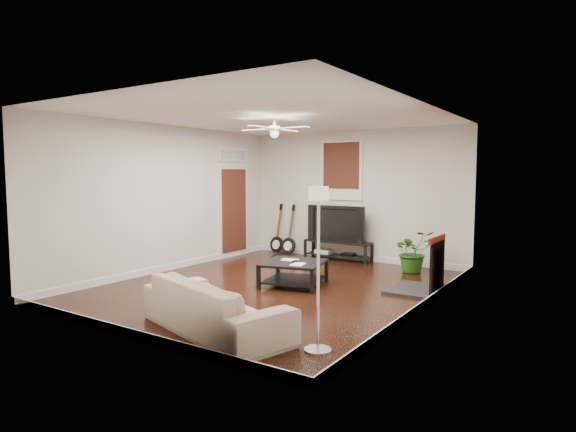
% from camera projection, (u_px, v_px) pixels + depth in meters
% --- Properties ---
extents(room, '(5.01, 6.01, 2.81)m').
position_uv_depth(room, '(275.00, 203.00, 7.88)').
color(room, black).
rests_on(room, ground).
extents(brick_accent, '(0.02, 2.20, 2.80)m').
position_uv_depth(brick_accent, '(445.00, 205.00, 7.35)').
color(brick_accent, '#994731').
rests_on(brick_accent, floor).
extents(fireplace, '(0.80, 1.10, 0.92)m').
position_uv_depth(fireplace, '(425.00, 263.00, 7.59)').
color(fireplace, black).
rests_on(fireplace, floor).
extents(window_back, '(1.00, 0.06, 1.30)m').
position_uv_depth(window_back, '(341.00, 170.00, 10.47)').
color(window_back, '#3D1A10').
rests_on(window_back, wall_back).
extents(door_left, '(0.08, 1.00, 2.50)m').
position_uv_depth(door_left, '(233.00, 201.00, 10.82)').
color(door_left, white).
rests_on(door_left, wall_left).
extents(tv_stand, '(1.50, 0.40, 0.42)m').
position_uv_depth(tv_stand, '(338.00, 250.00, 10.44)').
color(tv_stand, black).
rests_on(tv_stand, floor).
extents(tv, '(1.34, 0.18, 0.77)m').
position_uv_depth(tv, '(338.00, 223.00, 10.41)').
color(tv, black).
rests_on(tv, tv_stand).
extents(coffee_table, '(1.17, 1.17, 0.40)m').
position_uv_depth(coffee_table, '(294.00, 274.00, 8.06)').
color(coffee_table, black).
rests_on(coffee_table, floor).
extents(sofa, '(2.30, 1.41, 0.63)m').
position_uv_depth(sofa, '(215.00, 306.00, 5.69)').
color(sofa, tan).
rests_on(sofa, floor).
extents(floor_lamp, '(0.36, 0.36, 1.75)m').
position_uv_depth(floor_lamp, '(318.00, 270.00, 4.98)').
color(floor_lamp, silver).
rests_on(floor_lamp, floor).
extents(potted_plant, '(0.96, 0.97, 0.81)m').
position_uv_depth(potted_plant, '(413.00, 251.00, 9.10)').
color(potted_plant, '#205718').
rests_on(potted_plant, floor).
extents(guitar_left, '(0.39, 0.29, 1.19)m').
position_uv_depth(guitar_left, '(277.00, 228.00, 11.26)').
color(guitar_left, black).
rests_on(guitar_left, floor).
extents(guitar_right, '(0.37, 0.26, 1.19)m').
position_uv_depth(guitar_right, '(288.00, 229.00, 11.04)').
color(guitar_right, black).
rests_on(guitar_right, floor).
extents(ceiling_fan, '(1.24, 1.24, 0.32)m').
position_uv_depth(ceiling_fan, '(274.00, 129.00, 7.77)').
color(ceiling_fan, white).
rests_on(ceiling_fan, ceiling).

